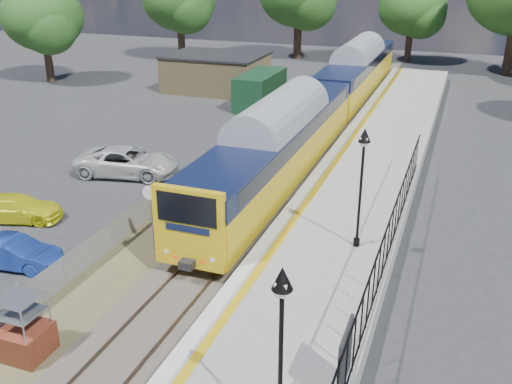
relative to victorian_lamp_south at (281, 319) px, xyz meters
The scene contains 16 objects.
ground 8.05m from the victorian_lamp_south, 143.97° to the left, with size 120.00×120.00×0.00m, color #2D2D30.
track_bed 15.50m from the victorian_lamp_south, 113.60° to the left, with size 5.90×80.00×0.29m.
platform 12.67m from the victorian_lamp_south, 96.18° to the left, with size 5.00×70.00×0.90m, color gray.
platform_edge 12.92m from the victorian_lamp_south, 105.65° to the left, with size 0.90×70.00×0.01m.
victorian_lamp_south is the anchor object (origin of this frame).
victorian_lamp_north 10.00m from the victorian_lamp_south, 91.15° to the left, with size 0.44×0.44×4.60m.
palisade_fence 6.79m from the victorian_lamp_south, 80.47° to the left, with size 0.12×26.00×2.00m.
wire_fence 19.07m from the victorian_lamp_south, 121.23° to the left, with size 0.06×52.00×1.20m.
outbuilding 38.94m from the victorian_lamp_south, 114.99° to the left, with size 10.80×10.10×3.12m.
tree_line 46.24m from the victorian_lamp_south, 95.09° to the left, with size 56.80×43.80×11.88m.
train 27.69m from the victorian_lamp_south, 101.48° to the left, with size 2.82×40.83×3.51m.
brick_plinth 9.05m from the victorian_lamp_south, behind, with size 1.28×1.28×2.07m.
speed_sign 11.80m from the victorian_lamp_south, 133.77° to the left, with size 0.58×0.11×2.88m.
car_blue 14.05m from the victorian_lamp_south, 156.10° to the left, with size 1.26×3.62×1.19m, color navy.
car_yellow 17.99m from the victorian_lamp_south, 149.79° to the left, with size 1.62×3.99×1.16m, color yellow.
car_white 20.89m from the victorian_lamp_south, 131.44° to the left, with size 2.51×5.45×1.51m, color silver.
Camera 1 is at (8.34, -13.17, 11.11)m, focal length 40.00 mm.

